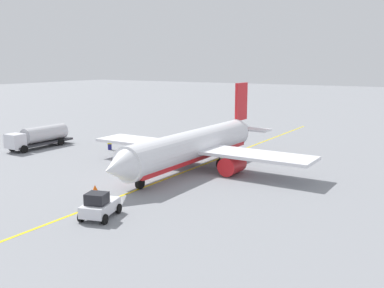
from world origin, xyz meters
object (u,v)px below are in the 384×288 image
airplane (194,146)px  pushback_tug (99,206)px  fuel_tanker (39,136)px  safety_cone_nose (95,189)px  refueling_worker (110,144)px

airplane → pushback_tug: size_ratio=7.58×
fuel_tanker → safety_cone_nose: fuel_tanker is taller
pushback_tug → fuel_tanker: bearing=-121.7°
fuel_tanker → refueling_worker: bearing=113.3°
fuel_tanker → pushback_tug: bearing=58.3°
airplane → fuel_tanker: (1.06, -25.96, -0.90)m
pushback_tug → refueling_worker: size_ratio=2.35×
airplane → fuel_tanker: bearing=-87.7°
airplane → safety_cone_nose: (13.40, -3.17, -2.26)m
airplane → safety_cone_nose: bearing=-13.3°
fuel_tanker → safety_cone_nose: size_ratio=14.45×
pushback_tug → safety_cone_nose: pushback_tug is taller
safety_cone_nose → pushback_tug: bearing=46.6°
pushback_tug → safety_cone_nose: bearing=-133.4°
fuel_tanker → pushback_tug: fuel_tanker is taller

